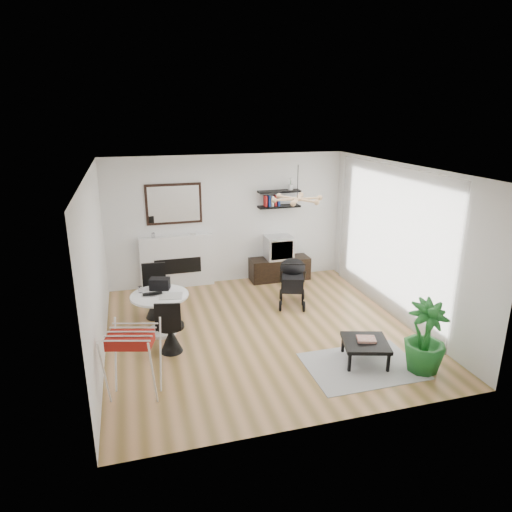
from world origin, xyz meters
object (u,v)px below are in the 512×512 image
object	(u,v)px
stroller	(292,283)
coffee_table	(365,344)
fireplace	(177,255)
crt_tv	(279,247)
drying_rack	(133,362)
tv_console	(280,269)
dining_table	(160,308)
potted_plant	(425,337)

from	to	relation	value
stroller	coffee_table	size ratio (longest dim) A/B	1.23
fireplace	coffee_table	bearing A→B (deg)	-58.93
crt_tv	drying_rack	xyz separation A→B (m)	(-3.13, -3.60, -0.23)
tv_console	crt_tv	bearing A→B (deg)	-173.77
dining_table	drying_rack	distance (m)	1.78
stroller	drying_rack	bearing A→B (deg)	-122.88
crt_tv	dining_table	world-z (taller)	crt_tv
fireplace	dining_table	world-z (taller)	fireplace
fireplace	crt_tv	bearing A→B (deg)	-4.33
crt_tv	drying_rack	world-z (taller)	crt_tv
tv_console	coffee_table	xyz separation A→B (m)	(0.10, -3.63, 0.06)
crt_tv	fireplace	bearing A→B (deg)	175.67
stroller	coffee_table	xyz separation A→B (m)	(0.29, -2.30, -0.12)
drying_rack	crt_tv	bearing A→B (deg)	64.40
crt_tv	coffee_table	world-z (taller)	crt_tv
stroller	crt_tv	bearing A→B (deg)	102.65
tv_console	dining_table	distance (m)	3.29
fireplace	crt_tv	distance (m)	2.16
tv_console	dining_table	xyz separation A→B (m)	(-2.69, -1.88, 0.21)
coffee_table	potted_plant	xyz separation A→B (m)	(0.68, -0.42, 0.22)
tv_console	drying_rack	world-z (taller)	drying_rack
fireplace	potted_plant	world-z (taller)	fireplace
tv_console	coffee_table	world-z (taller)	tv_console
crt_tv	drying_rack	size ratio (longest dim) A/B	0.59
fireplace	dining_table	size ratio (longest dim) A/B	2.30
fireplace	stroller	bearing A→B (deg)	-36.80
crt_tv	potted_plant	distance (m)	4.13
dining_table	drying_rack	world-z (taller)	drying_rack
fireplace	potted_plant	xyz separation A→B (m)	(2.96, -4.21, -0.16)
coffee_table	potted_plant	bearing A→B (deg)	-31.94
tv_console	drying_rack	size ratio (longest dim) A/B	1.36
crt_tv	coffee_table	xyz separation A→B (m)	(0.13, -3.63, -0.43)
dining_table	potted_plant	bearing A→B (deg)	-32.00
coffee_table	fireplace	bearing A→B (deg)	121.07
crt_tv	stroller	world-z (taller)	crt_tv
drying_rack	potted_plant	size ratio (longest dim) A/B	0.91
drying_rack	coffee_table	world-z (taller)	drying_rack
stroller	coffee_table	bearing A→B (deg)	-63.08
dining_table	stroller	size ratio (longest dim) A/B	0.97
stroller	fireplace	bearing A→B (deg)	162.89
stroller	potted_plant	bearing A→B (deg)	-50.71
fireplace	dining_table	xyz separation A→B (m)	(-0.51, -2.04, -0.23)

